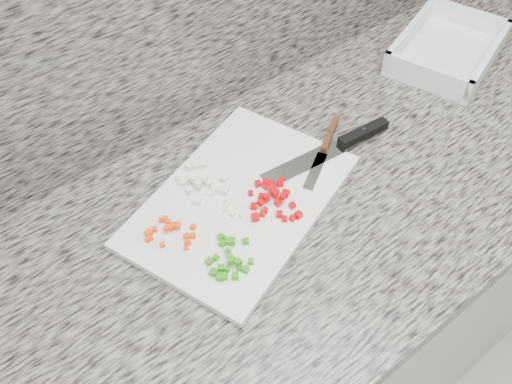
# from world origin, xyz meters

# --- Properties ---
(cabinet) EXTENTS (3.92, 0.62, 0.86)m
(cabinet) POSITION_xyz_m (0.00, 1.44, 0.43)
(cabinet) COLOR silver
(cabinet) RESTS_ON ground
(countertop) EXTENTS (3.96, 0.64, 0.04)m
(countertop) POSITION_xyz_m (0.00, 1.44, 0.88)
(countertop) COLOR slate
(countertop) RESTS_ON cabinet
(cutting_board) EXTENTS (0.47, 0.39, 0.01)m
(cutting_board) POSITION_xyz_m (-0.12, 1.50, 0.91)
(cutting_board) COLOR silver
(cutting_board) RESTS_ON countertop
(carrot_pile) EXTENTS (0.08, 0.08, 0.02)m
(carrot_pile) POSITION_xyz_m (-0.25, 1.51, 0.92)
(carrot_pile) COLOR #FF4205
(carrot_pile) RESTS_ON cutting_board
(onion_pile) EXTENTS (0.08, 0.10, 0.02)m
(onion_pile) POSITION_xyz_m (-0.15, 1.57, 0.92)
(onion_pile) COLOR silver
(onion_pile) RESTS_ON cutting_board
(green_pepper_pile) EXTENTS (0.09, 0.09, 0.02)m
(green_pepper_pile) POSITION_xyz_m (-0.21, 1.40, 0.92)
(green_pepper_pile) COLOR #208A0C
(green_pepper_pile) RESTS_ON cutting_board
(red_pepper_pile) EXTENTS (0.10, 0.11, 0.02)m
(red_pepper_pile) POSITION_xyz_m (-0.07, 1.46, 0.92)
(red_pepper_pile) COLOR #C00207
(red_pepper_pile) RESTS_ON cutting_board
(garlic_pile) EXTENTS (0.03, 0.05, 0.01)m
(garlic_pile) POSITION_xyz_m (-0.14, 1.49, 0.92)
(garlic_pile) COLOR #F3E6BC
(garlic_pile) RESTS_ON cutting_board
(chef_knife) EXTENTS (0.28, 0.06, 0.02)m
(chef_knife) POSITION_xyz_m (0.12, 1.48, 0.92)
(chef_knife) COLOR #B9BCC0
(chef_knife) RESTS_ON cutting_board
(paring_knife) EXTENTS (0.17, 0.11, 0.02)m
(paring_knife) POSITION_xyz_m (0.09, 1.50, 0.92)
(paring_knife) COLOR #B9BCC0
(paring_knife) RESTS_ON cutting_board
(tray) EXTENTS (0.32, 0.27, 0.06)m
(tray) POSITION_xyz_m (0.51, 1.55, 0.92)
(tray) COLOR silver
(tray) RESTS_ON countertop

